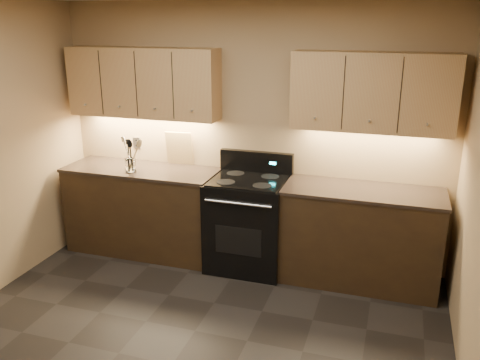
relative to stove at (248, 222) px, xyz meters
The scene contains 13 objects.
wall_back 0.88m from the stove, 104.10° to the left, with size 4.00×0.04×2.60m, color #9D835C.
counter_left 1.18m from the stove, behind, with size 1.62×0.62×0.93m.
counter_right 1.10m from the stove, ahead, with size 1.46×0.62×0.93m.
stove is the anchor object (origin of this frame).
upper_cab_left 1.78m from the stove, behind, with size 1.60×0.30×0.70m, color tan.
upper_cab_right 1.73m from the stove, ahead, with size 1.44×0.30×0.70m, color tan.
outlet_plate 1.55m from the stove, 167.24° to the left, with size 0.09×0.01×0.12m, color #B2B5BA.
utensil_crock 1.33m from the stove, behind, with size 0.14×0.14×0.14m.
cutting_board 1.09m from the stove, 162.02° to the left, with size 0.29×0.02×0.36m, color tan.
wooden_spoon 1.40m from the stove, behind, with size 0.06×0.06×0.33m, color tan, non-canonical shape.
black_spoon 1.38m from the stove, behind, with size 0.06×0.06×0.33m, color black, non-canonical shape.
black_turner 1.39m from the stove, behind, with size 0.08×0.08×0.33m, color black, non-canonical shape.
steel_spatula 1.37m from the stove, behind, with size 0.08×0.08×0.37m, color silver, non-canonical shape.
Camera 1 is at (1.43, -2.84, 2.44)m, focal length 38.00 mm.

